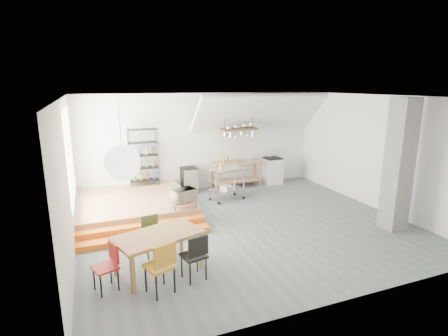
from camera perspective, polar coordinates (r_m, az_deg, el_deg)
name	(u,v)px	position (r m, az deg, el deg)	size (l,w,h in m)	color
floor	(246,225)	(9.00, 3.54, -9.23)	(8.00, 8.00, 0.00)	slate
wall_back	(202,142)	(11.71, -3.59, 4.28)	(8.00, 0.04, 3.20)	silver
wall_left	(68,179)	(7.75, -24.18, -1.71)	(0.04, 7.00, 3.20)	silver
wall_right	(374,152)	(10.80, 23.31, 2.41)	(0.04, 7.00, 3.20)	silver
ceiling	(248,96)	(8.30, 3.86, 11.58)	(8.00, 7.00, 0.02)	white
slope_ceiling	(259,113)	(11.73, 5.76, 8.93)	(4.40, 1.80, 0.15)	white
window_pane	(70,156)	(9.18, -23.83, 1.83)	(0.02, 2.50, 2.20)	white
platform	(134,205)	(10.11, -14.45, -5.83)	(3.00, 3.00, 0.40)	#936B49
step_lower	(146,237)	(8.36, -12.65, -10.91)	(3.00, 0.35, 0.13)	orange
step_upper	(143,228)	(8.65, -13.04, -9.59)	(3.00, 0.35, 0.27)	orange
concrete_column	(399,165)	(9.29, 26.65, 0.41)	(0.50, 0.50, 3.20)	slate
kitchen_counter	(236,170)	(11.97, 2.02, -0.26)	(1.80, 0.60, 0.91)	#936B49
stove	(272,170)	(12.62, 7.84, -0.34)	(0.60, 0.60, 1.18)	white
pot_rack	(240,131)	(11.53, 2.65, 6.03)	(1.20, 0.50, 1.43)	#3C2918
wire_shelving	(143,156)	(11.03, -13.02, 1.94)	(0.88, 0.38, 1.80)	black
microwave_shelf	(184,202)	(9.02, -6.58, -5.53)	(0.60, 0.40, 0.16)	#936B49
paper_lantern	(123,163)	(6.06, -16.23, 0.78)	(0.60, 0.60, 0.60)	white
dining_table	(159,238)	(6.78, -10.63, -11.18)	(1.78, 1.33, 0.75)	olive
chair_mustard	(162,264)	(6.11, -10.13, -15.10)	(0.56, 0.56, 0.96)	#C17E21
chair_black	(195,253)	(6.45, -4.69, -13.74)	(0.48, 0.48, 0.89)	black
chair_olive	(151,232)	(7.52, -11.78, -10.16)	(0.42, 0.42, 0.83)	#515729
chair_red	(109,263)	(6.51, -18.32, -14.48)	(0.48, 0.48, 0.83)	#AC1C18
rolling_cart	(227,180)	(10.65, 0.50, -1.91)	(1.10, 0.76, 0.99)	silver
mini_fridge	(189,180)	(11.53, -5.72, -1.93)	(0.49, 0.49, 0.83)	black
microwave	(184,195)	(8.96, -6.61, -4.44)	(0.58, 0.39, 0.32)	beige
bowl	(239,161)	(11.89, 2.48, 1.16)	(0.19, 0.19, 0.05)	silver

